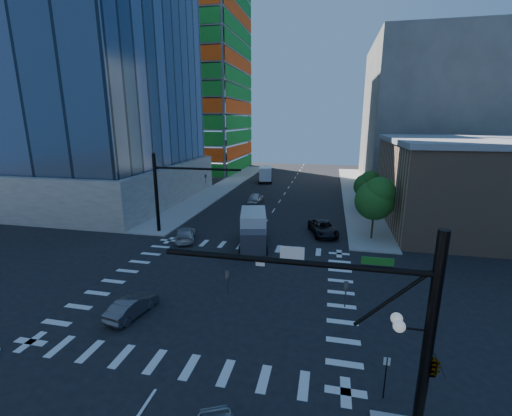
# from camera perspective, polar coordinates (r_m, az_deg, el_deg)

# --- Properties ---
(ground) EXTENTS (160.00, 160.00, 0.00)m
(ground) POSITION_cam_1_polar(r_m,az_deg,el_deg) (27.61, -5.48, -12.94)
(ground) COLOR black
(ground) RESTS_ON ground
(road_markings) EXTENTS (20.00, 20.00, 0.01)m
(road_markings) POSITION_cam_1_polar(r_m,az_deg,el_deg) (27.60, -5.48, -12.93)
(road_markings) COLOR silver
(road_markings) RESTS_ON ground
(sidewalk_ne) EXTENTS (5.00, 60.00, 0.15)m
(sidewalk_ne) POSITION_cam_1_polar(r_m,az_deg,el_deg) (64.71, 16.32, 2.60)
(sidewalk_ne) COLOR #9C9993
(sidewalk_ne) RESTS_ON ground
(sidewalk_nw) EXTENTS (5.00, 60.00, 0.15)m
(sidewalk_nw) POSITION_cam_1_polar(r_m,az_deg,el_deg) (67.63, -5.32, 3.61)
(sidewalk_nw) COLOR #9C9993
(sidewalk_nw) RESTS_ON ground
(construction_building) EXTENTS (25.16, 34.50, 70.60)m
(construction_building) POSITION_cam_1_polar(r_m,az_deg,el_deg) (92.96, -10.77, 21.54)
(construction_building) COLOR gray
(construction_building) RESTS_ON ground
(commercial_building) EXTENTS (20.50, 22.50, 10.60)m
(commercial_building) POSITION_cam_1_polar(r_m,az_deg,el_deg) (49.04, 32.84, 3.48)
(commercial_building) COLOR #937155
(commercial_building) RESTS_ON ground
(bg_building_ne) EXTENTS (24.00, 30.00, 28.00)m
(bg_building_ne) POSITION_cam_1_polar(r_m,az_deg,el_deg) (80.66, 26.98, 13.84)
(bg_building_ne) COLOR #605D56
(bg_building_ne) RESTS_ON ground
(signal_mast_se) EXTENTS (10.51, 2.48, 9.00)m
(signal_mast_se) POSITION_cam_1_polar(r_m,az_deg,el_deg) (14.35, 23.19, -19.04)
(signal_mast_se) COLOR black
(signal_mast_se) RESTS_ON sidewalk_se
(signal_mast_nw) EXTENTS (10.20, 0.40, 9.00)m
(signal_mast_nw) POSITION_cam_1_polar(r_m,az_deg,el_deg) (39.69, -14.45, 3.55)
(signal_mast_nw) COLOR black
(signal_mast_nw) RESTS_ON sidewalk_nw
(tree_south) EXTENTS (4.16, 4.16, 6.82)m
(tree_south) POSITION_cam_1_polar(r_m,az_deg,el_deg) (38.36, 19.39, 1.59)
(tree_south) COLOR #382316
(tree_south) RESTS_ON sidewalk_ne
(tree_north) EXTENTS (3.54, 3.52, 5.78)m
(tree_north) POSITION_cam_1_polar(r_m,az_deg,el_deg) (50.23, 18.11, 3.74)
(tree_north) COLOR #382316
(tree_north) RESTS_ON sidewalk_ne
(no_parking_sign) EXTENTS (0.30, 0.06, 2.20)m
(no_parking_sign) POSITION_cam_1_polar(r_m,az_deg,el_deg) (18.44, 20.80, -24.31)
(no_parking_sign) COLOR black
(no_parking_sign) RESTS_ON ground
(car_nb_far) EXTENTS (3.99, 6.03, 1.54)m
(car_nb_far) POSITION_cam_1_polar(r_m,az_deg,el_deg) (39.69, 11.13, -3.30)
(car_nb_far) COLOR black
(car_nb_far) RESTS_ON ground
(car_sb_near) EXTENTS (3.42, 5.15, 1.39)m
(car_sb_near) POSITION_cam_1_polar(r_m,az_deg,el_deg) (37.96, -11.68, -4.28)
(car_sb_near) COLOR #B9B9B9
(car_sb_near) RESTS_ON ground
(car_sb_mid) EXTENTS (1.99, 4.71, 1.59)m
(car_sb_mid) POSITION_cam_1_polar(r_m,az_deg,el_deg) (53.92, -0.08, 1.69)
(car_sb_mid) COLOR #B9BDC2
(car_sb_mid) RESTS_ON ground
(car_sb_cross) EXTENTS (2.06, 4.12, 1.30)m
(car_sb_cross) POSITION_cam_1_polar(r_m,az_deg,el_deg) (25.06, -19.95, -15.15)
(car_sb_cross) COLOR #49494D
(car_sb_cross) RESTS_ON ground
(box_truck_near) EXTENTS (4.14, 6.99, 3.43)m
(box_truck_near) POSITION_cam_1_polar(r_m,az_deg,el_deg) (35.22, -0.46, -4.03)
(box_truck_near) COLOR black
(box_truck_near) RESTS_ON ground
(box_truck_far) EXTENTS (3.77, 6.66, 3.29)m
(box_truck_far) POSITION_cam_1_polar(r_m,az_deg,el_deg) (72.86, 1.57, 5.54)
(box_truck_far) COLOR black
(box_truck_far) RESTS_ON ground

